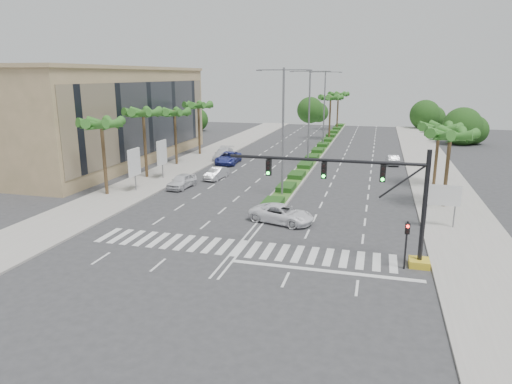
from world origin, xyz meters
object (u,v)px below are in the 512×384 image
(car_parked_b, at_px, (216,173))
(car_parked_c, at_px, (228,158))
(car_parked_a, at_px, (182,181))
(car_parked_d, at_px, (224,154))
(car_crossing, at_px, (282,214))
(car_right, at_px, (392,160))

(car_parked_b, relative_size, car_parked_c, 0.72)
(car_parked_a, distance_m, car_parked_d, 16.39)
(car_parked_b, height_order, car_parked_d, car_parked_d)
(car_parked_b, distance_m, car_crossing, 16.86)
(car_parked_a, height_order, car_crossing, car_parked_a)
(car_crossing, bearing_deg, car_parked_c, 44.48)
(car_parked_c, bearing_deg, car_right, 9.92)
(car_parked_a, bearing_deg, car_right, 46.27)
(car_parked_a, distance_m, car_parked_b, 5.25)
(car_parked_d, height_order, car_right, car_parked_d)
(car_crossing, bearing_deg, car_parked_a, 71.88)
(car_right, bearing_deg, car_parked_b, 30.31)
(car_parked_d, xyz_separation_m, car_right, (22.36, 2.55, -0.15))
(car_right, bearing_deg, car_parked_d, 0.65)
(car_parked_a, relative_size, car_parked_c, 0.77)
(car_parked_a, bearing_deg, car_parked_c, 92.91)
(car_parked_b, bearing_deg, car_parked_a, -106.00)
(car_parked_b, bearing_deg, car_right, 43.02)
(car_parked_d, distance_m, car_right, 22.51)
(car_parked_b, bearing_deg, car_crossing, -45.44)
(car_parked_c, relative_size, car_crossing, 1.08)
(car_parked_d, xyz_separation_m, car_crossing, (13.42, -24.85, -0.09))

